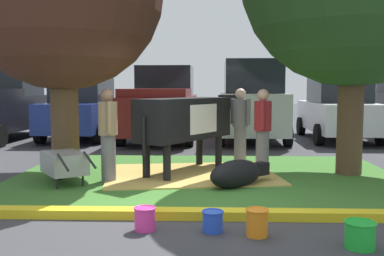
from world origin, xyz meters
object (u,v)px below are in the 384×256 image
(person_handler, at_px, (263,128))
(suv_black, at_px, (251,101))
(hatchback_white, at_px, (338,110))
(person_visitor_near, at_px, (240,124))
(bucket_pink, at_px, (145,218))
(person_visitor_far, at_px, (108,132))
(cow_holstein, at_px, (188,119))
(calf_lying, at_px, (237,174))
(bucket_blue, at_px, (213,221))
(sedan_blue, at_px, (83,109))
(bucket_orange, at_px, (257,222))
(pickup_truck_maroon, at_px, (163,105))
(bucket_green, at_px, (360,234))
(wheelbarrow, at_px, (64,163))

(person_handler, relative_size, suv_black, 0.36)
(suv_black, distance_m, hatchback_white, 2.84)
(person_visitor_near, relative_size, bucket_pink, 5.94)
(person_visitor_far, bearing_deg, cow_holstein, 34.55)
(cow_holstein, relative_size, calf_lying, 2.34)
(person_visitor_far, distance_m, hatchback_white, 8.96)
(calf_lying, height_order, hatchback_white, hatchback_white)
(cow_holstein, distance_m, bucket_blue, 3.79)
(person_handler, distance_m, sedan_blue, 7.82)
(person_visitor_far, relative_size, bucket_pink, 5.95)
(bucket_orange, bearing_deg, person_visitor_near, 88.39)
(cow_holstein, xyz_separation_m, bucket_pink, (-0.35, -3.62, -0.93))
(suv_black, bearing_deg, person_visitor_far, -115.98)
(person_visitor_near, relative_size, bucket_orange, 5.26)
(person_visitor_far, height_order, pickup_truck_maroon, pickup_truck_maroon)
(hatchback_white, bearing_deg, person_visitor_near, -125.44)
(person_handler, bearing_deg, cow_holstein, 179.76)
(person_visitor_near, bearing_deg, suv_black, 81.82)
(bucket_green, bearing_deg, bucket_blue, 162.59)
(person_visitor_near, height_order, hatchback_white, hatchback_white)
(calf_lying, xyz_separation_m, bucket_blue, (-0.44, -2.36, -0.10))
(wheelbarrow, xyz_separation_m, hatchback_white, (6.69, 6.95, 0.60))
(bucket_orange, bearing_deg, bucket_green, -18.43)
(suv_black, bearing_deg, wheelbarrow, -120.00)
(pickup_truck_maroon, bearing_deg, wheelbarrow, -98.23)
(bucket_pink, distance_m, pickup_truck_maroon, 9.50)
(person_visitor_near, relative_size, person_visitor_far, 1.00)
(wheelbarrow, relative_size, suv_black, 0.32)
(calf_lying, bearing_deg, bucket_orange, -88.51)
(calf_lying, height_order, wheelbarrow, wheelbarrow)
(sedan_blue, bearing_deg, bucket_pink, -70.31)
(person_visitor_near, xyz_separation_m, hatchback_white, (3.49, 4.90, 0.08))
(wheelbarrow, bearing_deg, cow_holstein, 29.70)
(bucket_orange, bearing_deg, person_visitor_far, 129.72)
(calf_lying, bearing_deg, wheelbarrow, 178.54)
(cow_holstein, height_order, hatchback_white, hatchback_white)
(person_handler, distance_m, pickup_truck_maroon, 6.36)
(calf_lying, height_order, sedan_blue, sedan_blue)
(calf_lying, bearing_deg, person_visitor_far, 171.80)
(cow_holstein, relative_size, person_visitor_far, 1.66)
(person_visitor_far, relative_size, bucket_orange, 5.27)
(bucket_pink, distance_m, suv_black, 9.43)
(cow_holstein, relative_size, suv_black, 0.60)
(person_visitor_near, xyz_separation_m, bucket_green, (0.92, -4.97, -0.75))
(cow_holstein, distance_m, bucket_green, 4.69)
(bucket_pink, distance_m, bucket_green, 2.42)
(pickup_truck_maroon, bearing_deg, person_visitor_far, -92.42)
(suv_black, bearing_deg, cow_holstein, -107.78)
(person_visitor_far, relative_size, bucket_blue, 6.36)
(bucket_pink, bearing_deg, bucket_orange, -6.94)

